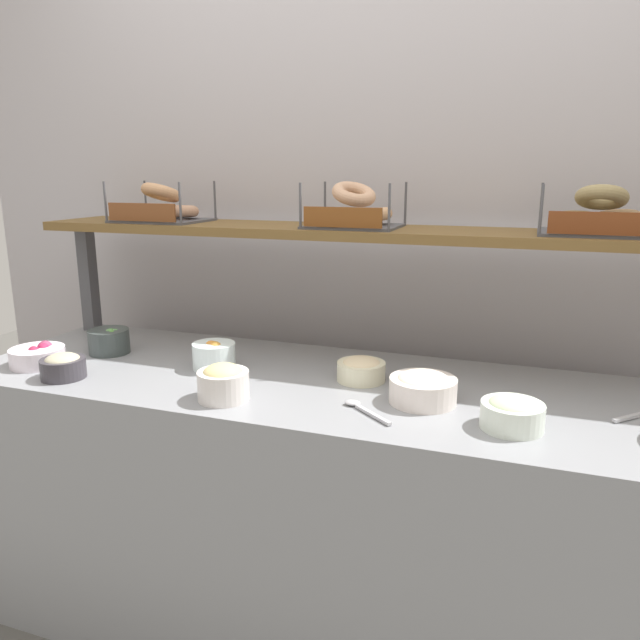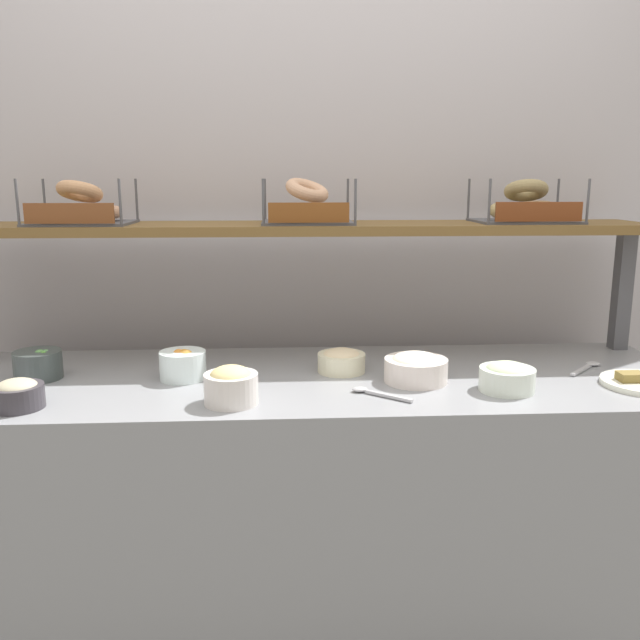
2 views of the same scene
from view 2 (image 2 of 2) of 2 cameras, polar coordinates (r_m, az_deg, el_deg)
The scene contains 17 objects.
ground_plane at distance 2.35m, azimuth -0.68°, elevation -25.13°, with size 8.00×8.00×0.00m, color #595651.
back_wall at distance 2.43m, azimuth -1.38°, elevation 6.84°, with size 3.45×0.06×2.40m, color #B6B0B4.
deli_counter at distance 2.12m, azimuth -0.71°, elevation -15.93°, with size 2.25×0.70×0.85m, color gray.
shelf_riser_right at distance 2.46m, azimuth 24.52°, elevation 2.29°, with size 0.05×0.05×0.40m, color #4C4C51.
upper_shelf at distance 2.15m, azimuth -1.11°, elevation 7.90°, with size 2.21×0.32×0.03m, color brown.
bowl_tuna_salad at distance 1.85m, azimuth -24.56°, elevation -5.79°, with size 0.13×0.13×0.08m.
bowl_cream_cheese at distance 1.92m, azimuth 8.24°, elevation -4.04°, with size 0.18×0.18×0.09m.
bowl_veggie_mix at distance 2.09m, azimuth -23.03°, elevation -3.51°, with size 0.14×0.14×0.09m.
bowl_fruit_salad at distance 1.97m, azimuth -11.68°, elevation -3.70°, with size 0.13×0.13×0.09m.
bowl_scallion_spread at distance 1.89m, azimuth 15.76°, elevation -4.70°, with size 0.15×0.15×0.08m.
bowl_egg_salad at distance 1.73m, azimuth -7.65°, elevation -5.54°, with size 0.14×0.14×0.10m.
bowl_potato_salad at distance 2.00m, azimuth 1.85°, elevation -3.48°, with size 0.14×0.14×0.07m.
serving_spoon_near_plate at distance 1.80m, azimuth 4.54°, elevation -6.20°, with size 0.15×0.12×0.01m.
serving_spoon_by_edge at distance 2.19m, azimuth 22.04°, elevation -3.72°, with size 0.14×0.13×0.01m.
bagel_basket_sesame at distance 2.22m, azimuth -19.90°, elevation 8.90°, with size 0.31×0.26×0.14m.
bagel_basket_plain at distance 2.13m, azimuth -1.09°, elevation 9.56°, with size 0.29×0.25×0.15m.
bagel_basket_everything at distance 2.29m, azimuth 17.17°, elevation 9.22°, with size 0.32×0.26×0.14m.
Camera 2 is at (-0.09, -1.87, 1.42)m, focal length 37.27 mm.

